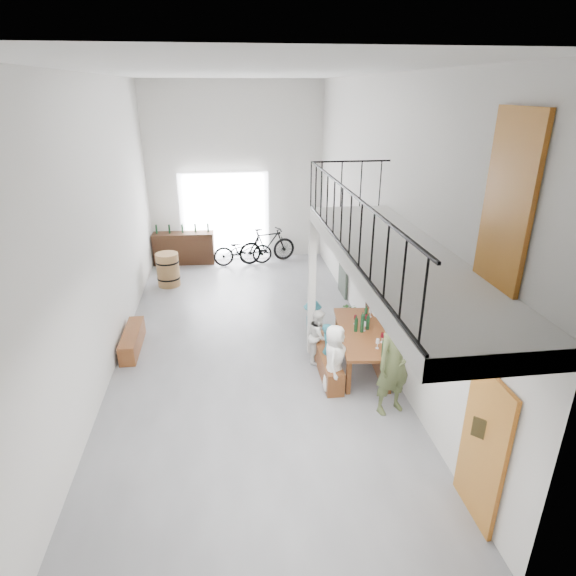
{
  "coord_description": "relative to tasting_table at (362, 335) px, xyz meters",
  "views": [
    {
      "loc": [
        -0.35,
        -9.34,
        5.25
      ],
      "look_at": [
        0.8,
        -0.5,
        1.52
      ],
      "focal_mm": 30.0,
      "sensor_mm": 36.0,
      "label": 1
    }
  ],
  "objects": [
    {
      "name": "guest_right_b",
      "position": [
        0.65,
        0.07,
        -0.16
      ],
      "size": [
        0.57,
        1.06,
        1.09
      ],
      "primitive_type": "imported",
      "rotation": [
        0.0,
        0.0,
        -1.31
      ],
      "color": "black",
      "rests_on": "ground"
    },
    {
      "name": "guest_left_a",
      "position": [
        -0.72,
        -0.74,
        -0.04
      ],
      "size": [
        0.64,
        0.76,
        1.33
      ],
      "primitive_type": "imported",
      "rotation": [
        0.0,
        0.0,
        1.18
      ],
      "color": "white",
      "rests_on": "ground"
    },
    {
      "name": "host_standing",
      "position": [
        0.13,
        -1.47,
        0.24
      ],
      "size": [
        0.8,
        0.65,
        1.9
      ],
      "primitive_type": "imported",
      "rotation": [
        0.0,
        0.0,
        0.33
      ],
      "color": "#4F5A33",
      "rests_on": "ground"
    },
    {
      "name": "guest_right_c",
      "position": [
        0.58,
        0.76,
        -0.1
      ],
      "size": [
        0.43,
        0.62,
        1.22
      ],
      "primitive_type": "imported",
      "rotation": [
        0.0,
        0.0,
        -1.5
      ],
      "color": "white",
      "rests_on": "ground"
    },
    {
      "name": "guest_left_d",
      "position": [
        -0.82,
        0.99,
        -0.18
      ],
      "size": [
        0.55,
        0.76,
        1.06
      ],
      "primitive_type": "imported",
      "rotation": [
        0.0,
        0.0,
        1.32
      ],
      "color": "#226474",
      "rests_on": "ground"
    },
    {
      "name": "floor",
      "position": [
        -2.2,
        1.16,
        -0.71
      ],
      "size": [
        12.0,
        12.0,
        0.0
      ],
      "primitive_type": "plane",
      "color": "slate",
      "rests_on": "ground"
    },
    {
      "name": "serving_counter",
      "position": [
        -3.95,
        6.81,
        -0.21
      ],
      "size": [
        1.92,
        0.61,
        1.0
      ],
      "primitive_type": "cube",
      "rotation": [
        0.0,
        0.0,
        -0.04
      ],
      "color": "#3A1E0F",
      "rests_on": "ground"
    },
    {
      "name": "tasting_table",
      "position": [
        0.0,
        0.0,
        0.0
      ],
      "size": [
        1.14,
        2.29,
        0.79
      ],
      "rotation": [
        0.0,
        0.0,
        -0.11
      ],
      "color": "brown",
      "rests_on": "ground"
    },
    {
      "name": "room_walls",
      "position": [
        -2.2,
        1.16,
        2.85
      ],
      "size": [
        12.0,
        12.0,
        12.0
      ],
      "color": "silver",
      "rests_on": "ground"
    },
    {
      "name": "bicycle_far",
      "position": [
        -1.3,
        6.56,
        -0.14
      ],
      "size": [
        1.97,
        1.01,
        1.14
      ],
      "primitive_type": "imported",
      "rotation": [
        0.0,
        0.0,
        1.83
      ],
      "color": "black",
      "rests_on": "ground"
    },
    {
      "name": "counter_bottles",
      "position": [
        -3.95,
        6.83,
        0.44
      ],
      "size": [
        1.66,
        0.09,
        0.28
      ],
      "color": "#10321A",
      "rests_on": "serving_counter"
    },
    {
      "name": "bench_inner",
      "position": [
        -0.72,
        -0.01,
        -0.48
      ],
      "size": [
        0.34,
        2.01,
        0.46
      ],
      "primitive_type": "cube",
      "rotation": [
        0.0,
        0.0,
        -0.01
      ],
      "color": "brown",
      "rests_on": "ground"
    },
    {
      "name": "guest_left_b",
      "position": [
        -0.72,
        -0.16,
        -0.17
      ],
      "size": [
        0.38,
        0.46,
        1.08
      ],
      "primitive_type": "imported",
      "rotation": [
        0.0,
        0.0,
        1.22
      ],
      "color": "#226474",
      "rests_on": "ground"
    },
    {
      "name": "right_wall_decor",
      "position": [
        0.5,
        -0.7,
        1.04
      ],
      "size": [
        0.07,
        8.28,
        5.07
      ],
      "color": "#AB6720",
      "rests_on": "ground"
    },
    {
      "name": "tableware",
      "position": [
        0.08,
        0.09,
        0.23
      ],
      "size": [
        0.54,
        1.36,
        0.35
      ],
      "color": "#10321A",
      "rests_on": "tasting_table"
    },
    {
      "name": "bicycle_near",
      "position": [
        -2.09,
        6.41,
        -0.22
      ],
      "size": [
        1.91,
        0.82,
        0.98
      ],
      "primitive_type": "imported",
      "rotation": [
        0.0,
        0.0,
        1.66
      ],
      "color": "black",
      "rests_on": "ground"
    },
    {
      "name": "potted_plant",
      "position": [
        0.25,
        2.09,
        -0.47
      ],
      "size": [
        0.48,
        0.43,
        0.47
      ],
      "primitive_type": "imported",
      "rotation": [
        0.0,
        0.0,
        -0.17
      ],
      "color": "#1D4D1A",
      "rests_on": "ground"
    },
    {
      "name": "bench_wall",
      "position": [
        0.37,
        0.03,
        -0.5
      ],
      "size": [
        0.34,
        1.78,
        0.41
      ],
      "primitive_type": "cube",
      "rotation": [
        0.0,
        0.0,
        -0.06
      ],
      "color": "brown",
      "rests_on": "ground"
    },
    {
      "name": "balcony",
      "position": [
        -0.22,
        -1.96,
        2.26
      ],
      "size": [
        1.52,
        5.62,
        4.0
      ],
      "color": "silver",
      "rests_on": "ground"
    },
    {
      "name": "guest_right_a",
      "position": [
        0.63,
        -0.53,
        -0.1
      ],
      "size": [
        0.31,
        0.72,
        1.22
      ],
      "primitive_type": "imported",
      "rotation": [
        0.0,
        0.0,
        -1.55
      ],
      "color": "red",
      "rests_on": "ground"
    },
    {
      "name": "side_bench",
      "position": [
        -4.7,
        1.31,
        -0.49
      ],
      "size": [
        0.33,
        1.51,
        0.42
      ],
      "primitive_type": "cube",
      "rotation": [
        0.0,
        0.0,
        0.0
      ],
      "color": "brown",
      "rests_on": "ground"
    },
    {
      "name": "oak_barrel",
      "position": [
        -4.27,
        4.94,
        -0.23
      ],
      "size": [
        0.65,
        0.65,
        0.95
      ],
      "color": "olive",
      "rests_on": "ground"
    },
    {
      "name": "gateway_portal",
      "position": [
        -2.6,
        7.1,
        0.69
      ],
      "size": [
        2.8,
        0.08,
        2.8
      ],
      "primitive_type": "cube",
      "color": "white",
      "rests_on": "ground"
    },
    {
      "name": "guest_left_c",
      "position": [
        -0.8,
        0.34,
        -0.14
      ],
      "size": [
        0.59,
        0.66,
        1.14
      ],
      "primitive_type": "imported",
      "rotation": [
        0.0,
        0.0,
        1.24
      ],
      "color": "white",
      "rests_on": "ground"
    }
  ]
}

